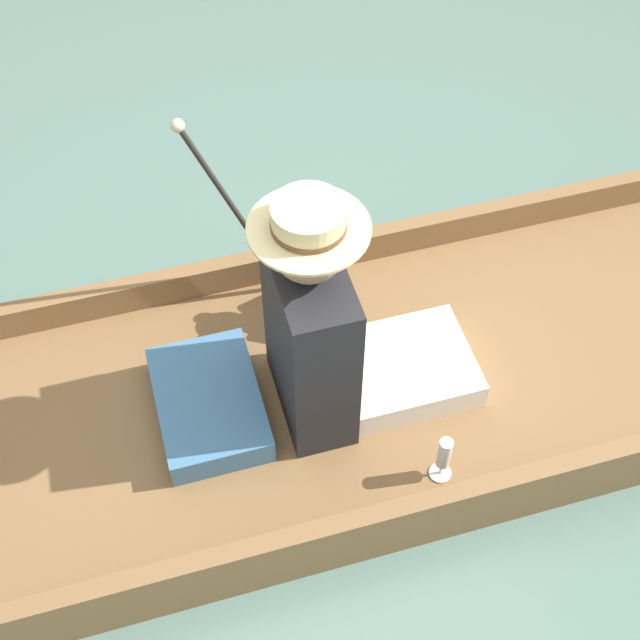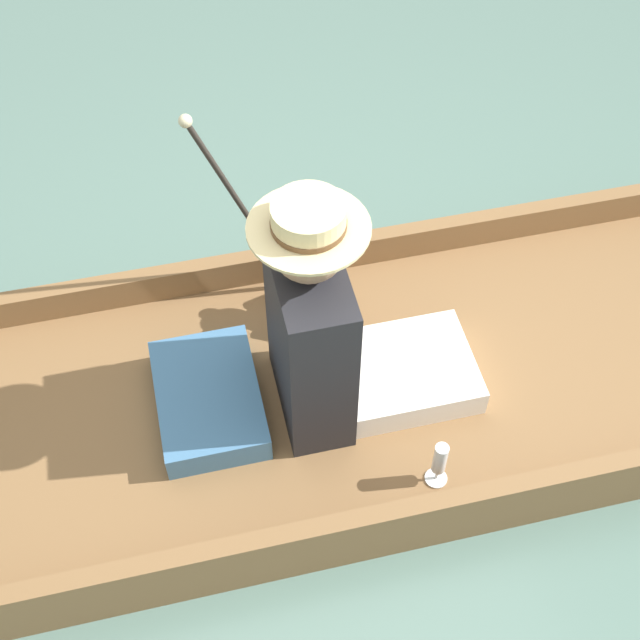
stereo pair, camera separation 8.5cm
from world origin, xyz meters
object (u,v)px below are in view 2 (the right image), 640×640
object	(u,v)px
wine_glass	(440,461)
walking_cane	(235,197)
seated_person	(331,334)
teddy_bear	(315,286)

from	to	relation	value
wine_glass	walking_cane	world-z (taller)	walking_cane
seated_person	wine_glass	bearing A→B (deg)	42.61
wine_glass	walking_cane	xyz separation A→B (m)	(-0.91, -0.47, 0.39)
teddy_bear	wine_glass	xyz separation A→B (m)	(0.76, 0.23, -0.05)
teddy_bear	wine_glass	size ratio (longest dim) A/B	1.77
seated_person	wine_glass	distance (m)	0.53
seated_person	teddy_bear	bearing A→B (deg)	-175.52
teddy_bear	walking_cane	world-z (taller)	walking_cane
teddy_bear	walking_cane	distance (m)	0.45
seated_person	wine_glass	world-z (taller)	seated_person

